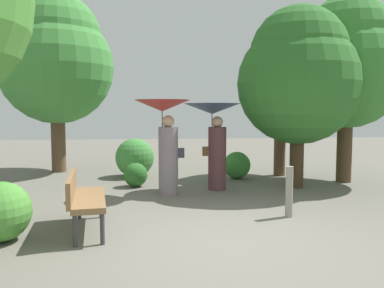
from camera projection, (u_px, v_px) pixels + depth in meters
ground_plane at (222, 241)px, 5.21m from camera, size 40.00×40.00×0.00m
person_left at (165, 130)px, 7.98m from camera, size 1.14×1.14×1.96m
person_right at (214, 128)px, 8.53m from camera, size 1.23×1.23×1.90m
park_bench at (83, 196)px, 5.61m from camera, size 0.68×1.55×0.83m
tree_near_left at (56, 58)px, 11.00m from camera, size 3.20×3.20×5.06m
tree_near_right at (347, 62)px, 9.39m from camera, size 2.73×2.73×4.50m
tree_mid_right at (281, 83)px, 10.40m from camera, size 1.99×1.99×3.71m
tree_far_back at (298, 74)px, 8.70m from camera, size 2.73×2.73×4.07m
bush_path_left at (136, 175)px, 8.97m from camera, size 0.55×0.55×0.55m
bush_path_right at (237, 165)px, 10.07m from camera, size 0.70×0.70×0.70m
bush_behind_bench at (135, 158)px, 10.34m from camera, size 1.02×1.02×1.02m
bush_far_side at (0, 212)px, 5.16m from camera, size 0.80×0.80×0.80m
path_marker_post at (289, 192)px, 6.36m from camera, size 0.12×0.12×0.84m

